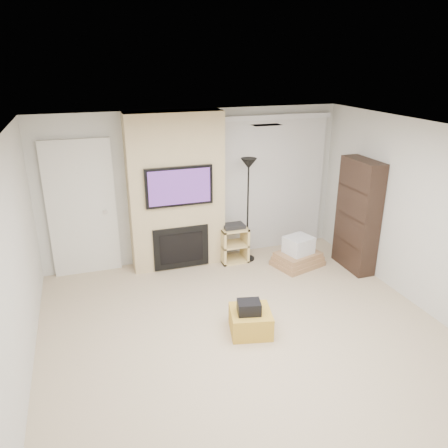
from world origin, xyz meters
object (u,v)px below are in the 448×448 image
object	(u,v)px
ottoman	(250,321)
bookshelf	(358,216)
floor_lamp	(248,181)
av_stand	(233,242)
box_stack	(298,255)

from	to	relation	value
ottoman	bookshelf	bearing A→B (deg)	27.31
floor_lamp	bookshelf	size ratio (longest dim) A/B	0.98
av_stand	box_stack	size ratio (longest dim) A/B	0.75
av_stand	box_stack	xyz separation A→B (m)	(0.95, -0.51, -0.15)
floor_lamp	bookshelf	xyz separation A→B (m)	(1.55, -0.82, -0.48)
bookshelf	box_stack	bearing A→B (deg)	158.19
floor_lamp	av_stand	size ratio (longest dim) A/B	2.66
ottoman	bookshelf	size ratio (longest dim) A/B	0.28
av_stand	box_stack	world-z (taller)	av_stand
box_stack	bookshelf	world-z (taller)	bookshelf
av_stand	box_stack	distance (m)	1.09
floor_lamp	av_stand	bearing A→B (deg)	172.98
floor_lamp	av_stand	distance (m)	1.06
ottoman	bookshelf	world-z (taller)	bookshelf
box_stack	ottoman	bearing A→B (deg)	-133.66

